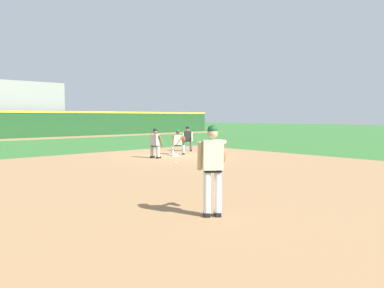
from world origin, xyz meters
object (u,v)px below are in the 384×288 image
Objects in this scene: pitcher at (213,165)px; baserunner at (155,142)px; first_base_bag at (173,155)px; first_baseman at (178,141)px; umpire at (188,138)px; baseball at (176,163)px.

pitcher is 1.27× the size of baserunner.
first_base_bag is 0.26× the size of baserunner.
first_baseman is at bearing 14.68° from baserunner.
first_base_bag is at bearing -148.84° from umpire.
pitcher is (-4.95, -6.96, 1.02)m from baseball.
baserunner and umpire have the same top height.
umpire is (2.21, 1.34, 0.75)m from first_base_bag.
umpire is at bearing 31.16° from first_base_bag.
first_baseman is 0.92× the size of baserunner.
baserunner is 1.00× the size of umpire.
baseball is 0.05× the size of umpire.
baserunner is (0.67, 2.31, 0.76)m from baseball.
first_baseman is at bearing 22.56° from first_base_bag.
baseball is at bearing 54.59° from pitcher.
umpire reaches higher than baseball.
baserunner reaches higher than baseball.
baserunner is at bearing 73.94° from baseball.
first_base_bag is 1.61m from baserunner.
first_baseman is (0.53, 0.22, 0.69)m from first_base_bag.
first_baseman is 2.00m from baserunner.
first_base_bag is at bearing -157.44° from first_baseman.
first_base_bag is at bearing 51.53° from baseball.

